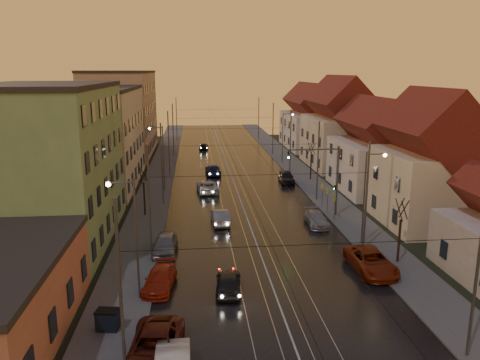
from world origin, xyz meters
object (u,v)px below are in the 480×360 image
object	(u,v)px
street_lamp_2	(161,152)
parked_right_2	(286,177)
street_lamp_1	(368,189)
parked_right_0	(371,261)
traffic_light_mast	(328,172)
parked_left_1	(155,347)
driving_car_0	(228,282)
street_lamp_3	(285,133)
parked_right_1	(316,219)
parked_left_2	(160,279)
driving_car_3	(213,170)
parked_left_3	(165,244)
driving_car_4	(204,146)
street_lamp_0	(131,228)
driving_car_1	(220,217)
dumpster	(108,320)
driving_car_2	(208,187)

from	to	relation	value
street_lamp_2	parked_right_2	world-z (taller)	street_lamp_2
street_lamp_1	parked_right_0	world-z (taller)	street_lamp_1
traffic_light_mast	parked_left_1	distance (m)	27.64
driving_car_0	parked_right_2	bearing A→B (deg)	-103.37
street_lamp_3	parked_right_1	xyz separation A→B (m)	(-2.79, -30.50, -4.25)
street_lamp_3	driving_car_0	size ratio (longest dim) A/B	1.96
parked_left_2	parked_right_0	size ratio (longest dim) A/B	0.81
driving_car_3	parked_left_1	bearing A→B (deg)	82.13
parked_left_1	driving_car_0	bearing A→B (deg)	64.45
parked_left_3	driving_car_4	bearing A→B (deg)	88.25
driving_car_0	parked_right_1	size ratio (longest dim) A/B	0.93
parked_left_2	street_lamp_0	bearing A→B (deg)	-128.00
parked_left_1	parked_right_2	xyz separation A→B (m)	(14.15, 37.45, 0.01)
driving_car_4	parked_left_3	size ratio (longest dim) A/B	0.83
driving_car_1	parked_left_2	xyz separation A→B (m)	(-4.83, -13.25, -0.07)
street_lamp_1	driving_car_0	xyz separation A→B (m)	(-12.14, -7.42, -4.19)
street_lamp_3	dumpster	bearing A→B (deg)	-112.01
traffic_light_mast	parked_left_2	world-z (taller)	traffic_light_mast
driving_car_1	driving_car_4	world-z (taller)	driving_car_1
traffic_light_mast	parked_left_1	xyz separation A→B (m)	(-15.30, -22.69, -3.83)
street_lamp_0	parked_right_0	distance (m)	17.42
street_lamp_2	driving_car_2	distance (m)	7.00
driving_car_1	parked_left_3	size ratio (longest dim) A/B	0.98
street_lamp_0	driving_car_1	size ratio (longest dim) A/B	1.80
street_lamp_1	street_lamp_3	world-z (taller)	same
driving_car_0	driving_car_2	world-z (taller)	driving_car_2
street_lamp_1	driving_car_1	distance (m)	14.28
street_lamp_1	parked_right_2	size ratio (longest dim) A/B	1.73
parked_right_1	dumpster	world-z (taller)	parked_right_1
street_lamp_2	driving_car_3	distance (m)	11.55
street_lamp_0	dumpster	world-z (taller)	street_lamp_0
street_lamp_1	street_lamp_2	bearing A→B (deg)	132.32
driving_car_4	street_lamp_3	bearing A→B (deg)	136.50
traffic_light_mast	street_lamp_1	bearing A→B (deg)	-82.09
parked_left_3	parked_right_1	distance (m)	15.05
parked_right_1	parked_left_3	bearing A→B (deg)	-155.86
street_lamp_1	parked_left_2	bearing A→B (deg)	-158.81
street_lamp_2	parked_left_3	world-z (taller)	street_lamp_2
driving_car_0	driving_car_3	world-z (taller)	driving_car_3
street_lamp_1	parked_right_2	distance (m)	23.23
parked_left_1	driving_car_4	bearing A→B (deg)	91.37
driving_car_4	parked_left_1	size ratio (longest dim) A/B	0.68
parked_left_1	parked_left_2	size ratio (longest dim) A/B	1.22
driving_car_3	driving_car_4	xyz separation A→B (m)	(-0.81, 21.72, -0.09)
driving_car_4	parked_right_0	distance (m)	56.52
parked_left_3	dumpster	xyz separation A→B (m)	(-2.56, -11.44, -0.07)
driving_car_4	driving_car_0	bearing A→B (deg)	95.67
driving_car_2	parked_left_2	world-z (taller)	driving_car_2
driving_car_4	parked_right_0	xyz separation A→B (m)	(10.93, -55.46, 0.14)
street_lamp_0	parked_right_2	bearing A→B (deg)	62.59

